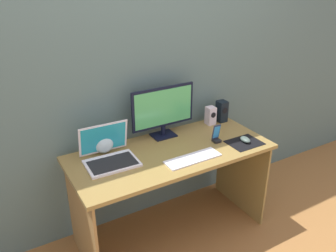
{
  "coord_description": "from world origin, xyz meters",
  "views": [
    {
      "loc": [
        -1.13,
        -1.9,
        1.98
      ],
      "look_at": [
        -0.04,
        -0.02,
        0.96
      ],
      "focal_mm": 37.54,
      "sensor_mm": 36.0,
      "label": 1
    }
  ],
  "objects_px": {
    "monitor": "(163,110)",
    "speaker_near_monitor": "(211,116)",
    "laptop": "(109,155)",
    "mouse": "(245,140)",
    "speaker_right": "(222,111)",
    "phone_in_dock": "(216,136)",
    "keyboard_external": "(193,158)",
    "fishbowl": "(103,143)"
  },
  "relations": [
    {
      "from": "laptop",
      "to": "mouse",
      "type": "xyz_separation_m",
      "value": [
        0.99,
        -0.25,
        -0.03
      ]
    },
    {
      "from": "mouse",
      "to": "phone_in_dock",
      "type": "height_order",
      "value": "phone_in_dock"
    },
    {
      "from": "mouse",
      "to": "phone_in_dock",
      "type": "xyz_separation_m",
      "value": [
        -0.18,
        0.12,
        0.03
      ]
    },
    {
      "from": "speaker_near_monitor",
      "to": "mouse",
      "type": "relative_size",
      "value": 1.5
    },
    {
      "from": "speaker_right",
      "to": "phone_in_dock",
      "type": "distance_m",
      "value": 0.39
    },
    {
      "from": "monitor",
      "to": "keyboard_external",
      "type": "height_order",
      "value": "monitor"
    },
    {
      "from": "fishbowl",
      "to": "keyboard_external",
      "type": "height_order",
      "value": "fishbowl"
    },
    {
      "from": "monitor",
      "to": "speaker_near_monitor",
      "type": "xyz_separation_m",
      "value": [
        0.45,
        -0.0,
        -0.14
      ]
    },
    {
      "from": "phone_in_dock",
      "to": "keyboard_external",
      "type": "bearing_deg",
      "value": -156.69
    },
    {
      "from": "speaker_right",
      "to": "fishbowl",
      "type": "height_order",
      "value": "speaker_right"
    },
    {
      "from": "speaker_right",
      "to": "laptop",
      "type": "distance_m",
      "value": 1.08
    },
    {
      "from": "speaker_near_monitor",
      "to": "mouse",
      "type": "height_order",
      "value": "speaker_near_monitor"
    },
    {
      "from": "speaker_near_monitor",
      "to": "keyboard_external",
      "type": "height_order",
      "value": "speaker_near_monitor"
    },
    {
      "from": "fishbowl",
      "to": "keyboard_external",
      "type": "xyz_separation_m",
      "value": [
        0.49,
        -0.41,
        -0.07
      ]
    },
    {
      "from": "keyboard_external",
      "to": "speaker_right",
      "type": "bearing_deg",
      "value": 35.58
    },
    {
      "from": "mouse",
      "to": "speaker_right",
      "type": "bearing_deg",
      "value": 84.17
    },
    {
      "from": "speaker_near_monitor",
      "to": "monitor",
      "type": "bearing_deg",
      "value": 179.74
    },
    {
      "from": "speaker_near_monitor",
      "to": "fishbowl",
      "type": "bearing_deg",
      "value": -179.87
    },
    {
      "from": "speaker_near_monitor",
      "to": "mouse",
      "type": "xyz_separation_m",
      "value": [
        0.03,
        -0.4,
        -0.05
      ]
    },
    {
      "from": "fishbowl",
      "to": "keyboard_external",
      "type": "bearing_deg",
      "value": -39.7
    },
    {
      "from": "mouse",
      "to": "phone_in_dock",
      "type": "distance_m",
      "value": 0.22
    },
    {
      "from": "laptop",
      "to": "phone_in_dock",
      "type": "xyz_separation_m",
      "value": [
        0.8,
        -0.14,
        -0.0
      ]
    },
    {
      "from": "laptop",
      "to": "keyboard_external",
      "type": "height_order",
      "value": "laptop"
    },
    {
      "from": "laptop",
      "to": "phone_in_dock",
      "type": "distance_m",
      "value": 0.81
    },
    {
      "from": "laptop",
      "to": "fishbowl",
      "type": "xyz_separation_m",
      "value": [
        0.01,
        0.15,
        0.02
      ]
    },
    {
      "from": "fishbowl",
      "to": "monitor",
      "type": "bearing_deg",
      "value": 0.49
    },
    {
      "from": "keyboard_external",
      "to": "mouse",
      "type": "height_order",
      "value": "mouse"
    },
    {
      "from": "monitor",
      "to": "fishbowl",
      "type": "bearing_deg",
      "value": -179.51
    },
    {
      "from": "monitor",
      "to": "speaker_right",
      "type": "bearing_deg",
      "value": -0.21
    },
    {
      "from": "monitor",
      "to": "speaker_near_monitor",
      "type": "distance_m",
      "value": 0.47
    },
    {
      "from": "fishbowl",
      "to": "mouse",
      "type": "bearing_deg",
      "value": -22.15
    },
    {
      "from": "keyboard_external",
      "to": "mouse",
      "type": "relative_size",
      "value": 4.04
    },
    {
      "from": "speaker_right",
      "to": "keyboard_external",
      "type": "bearing_deg",
      "value": -144.0
    },
    {
      "from": "speaker_right",
      "to": "monitor",
      "type": "bearing_deg",
      "value": 179.79
    },
    {
      "from": "mouse",
      "to": "speaker_near_monitor",
      "type": "bearing_deg",
      "value": 100.59
    },
    {
      "from": "laptop",
      "to": "keyboard_external",
      "type": "relative_size",
      "value": 0.87
    },
    {
      "from": "monitor",
      "to": "laptop",
      "type": "height_order",
      "value": "monitor"
    },
    {
      "from": "monitor",
      "to": "keyboard_external",
      "type": "relative_size",
      "value": 1.28
    },
    {
      "from": "mouse",
      "to": "monitor",
      "type": "bearing_deg",
      "value": 146.37
    },
    {
      "from": "laptop",
      "to": "speaker_right",
      "type": "bearing_deg",
      "value": 7.87
    },
    {
      "from": "fishbowl",
      "to": "mouse",
      "type": "distance_m",
      "value": 1.05
    },
    {
      "from": "fishbowl",
      "to": "mouse",
      "type": "relative_size",
      "value": 1.5
    }
  ]
}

